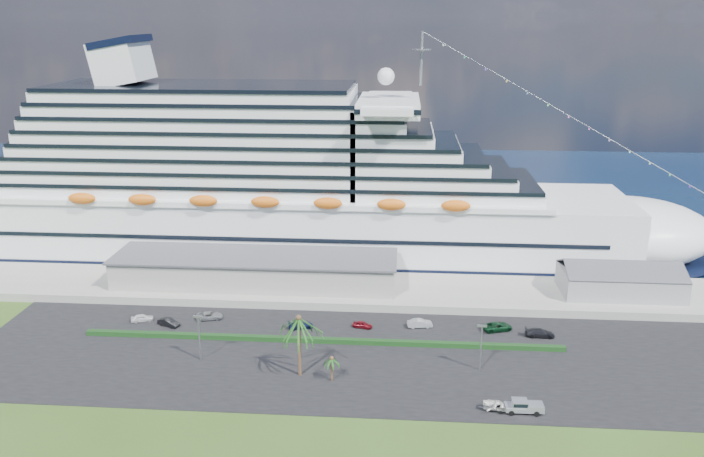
# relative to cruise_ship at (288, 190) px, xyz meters

# --- Properties ---
(ground) EXTENTS (420.00, 420.00, 0.00)m
(ground) POSITION_rel_cruise_ship_xyz_m (21.53, -64.00, -16.69)
(ground) COLOR #324A18
(ground) RESTS_ON ground
(asphalt_lot) EXTENTS (140.00, 38.00, 0.12)m
(asphalt_lot) POSITION_rel_cruise_ship_xyz_m (21.53, -53.00, -16.63)
(asphalt_lot) COLOR black
(asphalt_lot) RESTS_ON ground
(wharf) EXTENTS (240.00, 20.00, 1.80)m
(wharf) POSITION_rel_cruise_ship_xyz_m (21.53, -24.00, -15.79)
(wharf) COLOR gray
(wharf) RESTS_ON ground
(water) EXTENTS (420.00, 160.00, 0.02)m
(water) POSITION_rel_cruise_ship_xyz_m (21.53, 66.00, -16.68)
(water) COLOR black
(water) RESTS_ON ground
(cruise_ship) EXTENTS (191.00, 38.00, 54.00)m
(cruise_ship) POSITION_rel_cruise_ship_xyz_m (0.00, 0.00, 0.00)
(cruise_ship) COLOR silver
(cruise_ship) RESTS_ON ground
(terminal_building) EXTENTS (61.00, 15.00, 6.30)m
(terminal_building) POSITION_rel_cruise_ship_xyz_m (-3.47, -24.00, -11.68)
(terminal_building) COLOR gray
(terminal_building) RESTS_ON wharf
(port_shed) EXTENTS (24.00, 12.31, 7.37)m
(port_shed) POSITION_rel_cruise_ship_xyz_m (73.53, -24.00, -12.30)
(port_shed) COLOR gray
(port_shed) RESTS_ON wharf
(hedge) EXTENTS (88.00, 1.10, 0.90)m
(hedge) POSITION_rel_cruise_ship_xyz_m (13.53, -48.00, -16.12)
(hedge) COLOR black
(hedge) RESTS_ON asphalt_lot
(lamp_post_left) EXTENTS (1.60, 0.35, 8.27)m
(lamp_post_left) POSITION_rel_cruise_ship_xyz_m (-6.47, -56.00, -11.35)
(lamp_post_left) COLOR gray
(lamp_post_left) RESTS_ON asphalt_lot
(lamp_post_right) EXTENTS (1.60, 0.35, 8.27)m
(lamp_post_right) POSITION_rel_cruise_ship_xyz_m (41.53, -56.00, -11.35)
(lamp_post_right) COLOR gray
(lamp_post_right) RESTS_ON asphalt_lot
(palm_tall) EXTENTS (8.82, 8.82, 11.13)m
(palm_tall) POSITION_rel_cruise_ship_xyz_m (11.53, -60.00, -7.49)
(palm_tall) COLOR #47301E
(palm_tall) RESTS_ON ground
(palm_short) EXTENTS (3.53, 3.53, 4.56)m
(palm_short) POSITION_rel_cruise_ship_xyz_m (17.03, -61.50, -13.03)
(palm_short) COLOR #47301E
(palm_short) RESTS_ON ground
(parked_car_0) EXTENTS (4.56, 3.01, 1.44)m
(parked_car_0) POSITION_rel_cruise_ship_xyz_m (-22.35, -41.59, -15.85)
(parked_car_0) COLOR white
(parked_car_0) RESTS_ON asphalt_lot
(parked_car_1) EXTENTS (4.77, 3.30, 1.49)m
(parked_car_1) POSITION_rel_cruise_ship_xyz_m (-16.47, -43.21, -15.83)
(parked_car_1) COLOR black
(parked_car_1) RESTS_ON asphalt_lot
(parked_car_2) EXTENTS (5.58, 3.54, 1.43)m
(parked_car_2) POSITION_rel_cruise_ship_xyz_m (-9.47, -39.58, -15.86)
(parked_car_2) COLOR gray
(parked_car_2) RESTS_ON asphalt_lot
(parked_car_3) EXTENTS (5.17, 3.18, 1.40)m
(parked_car_3) POSITION_rel_cruise_ship_xyz_m (9.07, -42.30, -15.87)
(parked_car_3) COLOR #11183E
(parked_car_3) RESTS_ON asphalt_lot
(parked_car_4) EXTENTS (4.03, 2.30, 1.29)m
(parked_car_4) POSITION_rel_cruise_ship_xyz_m (20.82, -41.22, -15.93)
(parked_car_4) COLOR maroon
(parked_car_4) RESTS_ON asphalt_lot
(parked_car_5) EXTENTS (5.01, 2.43, 1.58)m
(parked_car_5) POSITION_rel_cruise_ship_xyz_m (31.79, -40.08, -15.78)
(parked_car_5) COLOR #ABAEB2
(parked_car_5) RESTS_ON asphalt_lot
(parked_car_6) EXTENTS (6.20, 4.27, 1.58)m
(parked_car_6) POSITION_rel_cruise_ship_xyz_m (46.44, -40.44, -15.79)
(parked_car_6) COLOR #0C3219
(parked_car_6) RESTS_ON asphalt_lot
(parked_car_7) EXTENTS (5.46, 2.40, 1.56)m
(parked_car_7) POSITION_rel_cruise_ship_xyz_m (53.95, -42.53, -15.79)
(parked_car_7) COLOR black
(parked_car_7) RESTS_ON asphalt_lot
(pickup_truck) EXTENTS (5.82, 2.33, 2.04)m
(pickup_truck) POSITION_rel_cruise_ship_xyz_m (46.75, -68.69, -15.45)
(pickup_truck) COLOR black
(pickup_truck) RESTS_ON asphalt_lot
(boat_trailer) EXTENTS (5.40, 3.96, 1.50)m
(boat_trailer) POSITION_rel_cruise_ship_xyz_m (42.95, -68.62, -15.58)
(boat_trailer) COLOR gray
(boat_trailer) RESTS_ON asphalt_lot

